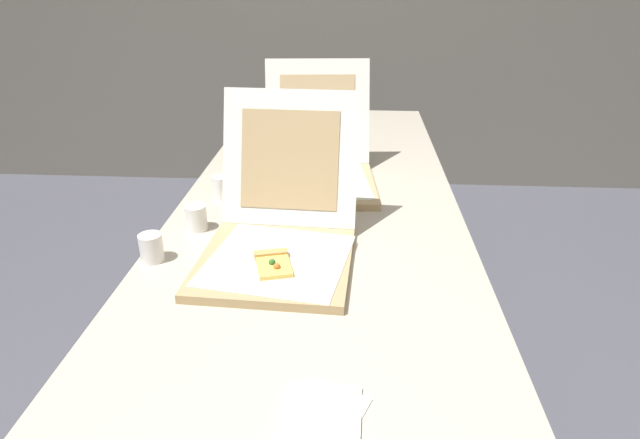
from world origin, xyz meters
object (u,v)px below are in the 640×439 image
(pizza_box_front, at_px, (278,237))
(cup_white_mid, at_px, (222,187))
(pizza_box_middle, at_px, (318,167))
(cup_white_far, at_px, (266,154))
(cup_white_near_center, at_px, (196,218))
(table, at_px, (317,225))
(napkin_pile, at_px, (324,411))
(cup_white_near_left, at_px, (151,248))

(pizza_box_front, height_order, cup_white_mid, pizza_box_front)
(pizza_box_middle, distance_m, cup_white_far, 0.27)
(cup_white_near_center, bearing_deg, table, 23.86)
(pizza_box_front, bearing_deg, table, 77.90)
(cup_white_mid, bearing_deg, cup_white_far, 74.69)
(napkin_pile, bearing_deg, pizza_box_front, 105.50)
(cup_white_near_left, bearing_deg, cup_white_far, 76.85)
(table, xyz_separation_m, pizza_box_middle, (-0.01, 0.23, 0.10))
(table, xyz_separation_m, cup_white_near_center, (-0.32, -0.14, 0.08))
(pizza_box_front, xyz_separation_m, napkin_pile, (0.14, -0.51, -0.05))
(cup_white_near_center, bearing_deg, cup_white_far, 78.98)
(table, relative_size, cup_white_far, 35.23)
(table, height_order, cup_white_mid, cup_white_mid)
(cup_white_near_left, distance_m, cup_white_mid, 0.41)
(cup_white_near_left, height_order, cup_white_near_center, same)
(table, height_order, pizza_box_front, pizza_box_front)
(pizza_box_front, bearing_deg, cup_white_far, 104.50)
(pizza_box_middle, height_order, cup_white_near_center, pizza_box_middle)
(table, xyz_separation_m, cup_white_near_left, (-0.38, -0.32, 0.08))
(pizza_box_middle, bearing_deg, cup_white_far, 133.98)
(table, bearing_deg, cup_white_near_left, -140.28)
(table, bearing_deg, pizza_box_front, -105.27)
(table, distance_m, cup_white_mid, 0.32)
(cup_white_near_center, xyz_separation_m, napkin_pile, (0.39, -0.65, -0.03))
(pizza_box_front, distance_m, napkin_pile, 0.53)
(pizza_box_front, height_order, cup_white_near_left, pizza_box_front)
(cup_white_near_left, xyz_separation_m, napkin_pile, (0.45, -0.47, -0.03))
(table, distance_m, cup_white_near_center, 0.36)
(cup_white_far, bearing_deg, pizza_box_front, -78.67)
(cup_white_far, bearing_deg, cup_white_near_center, -101.02)
(pizza_box_front, relative_size, cup_white_mid, 7.12)
(pizza_box_middle, xyz_separation_m, cup_white_mid, (-0.29, -0.14, -0.02))
(pizza_box_middle, relative_size, cup_white_near_center, 7.20)
(pizza_box_middle, bearing_deg, pizza_box_front, -101.83)
(cup_white_near_left, bearing_deg, napkin_pile, -46.43)
(pizza_box_middle, relative_size, napkin_pile, 3.38)
(table, height_order, cup_white_near_center, cup_white_near_center)
(pizza_box_front, xyz_separation_m, cup_white_near_center, (-0.24, 0.14, -0.02))
(table, distance_m, napkin_pile, 0.80)
(table, distance_m, pizza_box_middle, 0.25)
(pizza_box_middle, xyz_separation_m, napkin_pile, (0.08, -1.02, -0.05))
(pizza_box_middle, xyz_separation_m, cup_white_far, (-0.20, 0.18, -0.02))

